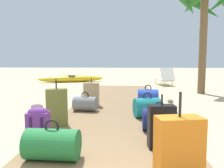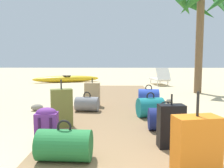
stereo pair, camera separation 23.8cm
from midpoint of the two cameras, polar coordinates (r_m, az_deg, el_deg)
ground_plane at (r=4.99m, az=0.35°, el=-7.84°), size 60.00×60.00×0.00m
boardwalk at (r=5.82m, az=0.45°, el=-5.45°), size 2.18×8.60×0.08m
suitcase_black at (r=3.05m, az=12.05°, el=-10.03°), size 0.34×0.22×0.68m
duffel_bag_teal at (r=4.59m, az=7.88°, el=-5.67°), size 0.55×0.47×0.49m
duffel_bag_navy at (r=3.79m, az=11.08°, el=-8.40°), size 0.52×0.36×0.46m
suitcase_olive at (r=3.99m, az=-13.89°, el=-5.69°), size 0.39×0.28×0.79m
duffel_bag_green at (r=2.72m, az=-14.08°, el=-14.29°), size 0.60×0.37×0.46m
duffel_bag_blue at (r=5.76m, az=7.76°, el=-3.19°), size 0.51×0.43×0.51m
suitcase_tan at (r=5.61m, az=-6.05°, el=-2.56°), size 0.36×0.23×0.67m
duffel_bag_grey at (r=5.10m, az=-7.45°, el=-4.84°), size 0.53×0.37×0.42m
suitcase_orange at (r=2.24m, az=16.91°, el=-15.24°), size 0.43×0.29×0.84m
backpack_purple at (r=3.25m, az=-17.76°, el=-9.55°), size 0.30×0.24×0.49m
palm_tree_far_right at (r=8.93m, az=20.69°, el=15.62°), size 1.97×2.05×3.61m
lounge_chair at (r=11.22m, az=11.07°, el=1.42°), size 0.80×1.58×0.81m
kayak at (r=12.65m, az=-11.57°, el=1.23°), size 3.50×1.67×0.36m
rock_right_near at (r=6.72m, az=12.88°, el=-3.97°), size 0.21×0.22×0.10m
rock_left_far at (r=5.81m, az=-18.98°, el=-5.44°), size 0.33×0.28×0.15m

